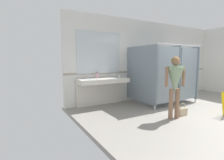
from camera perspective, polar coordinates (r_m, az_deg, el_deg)
The scene contains 10 objects.
ground_plane at distance 5.59m, azimuth 33.12°, elevation -10.25°, with size 7.18×6.03×0.10m, color gray.
wall_back at distance 7.07m, azimuth 13.46°, elevation 6.42°, with size 7.18×0.12×2.94m, color silver.
wall_back_tile_band at distance 7.03m, azimuth 13.72°, elevation 2.99°, with size 7.18×0.01×0.06m, color #9E937F.
vanity_counter at distance 5.51m, azimuth -3.32°, elevation -1.83°, with size 1.62×0.59×1.01m.
mirror_panel at distance 5.64m, azimuth -4.36°, elevation 9.12°, with size 1.52×0.02×1.34m, color silver.
bathroom_stalls at distance 6.14m, azimuth 17.77°, elevation 2.20°, with size 1.99×1.51×1.97m.
person_standing at distance 4.50m, azimuth 20.34°, elevation -0.06°, with size 0.54×0.49×1.56m.
handbag at distance 4.98m, azimuth 22.49°, elevation -9.66°, with size 0.28×0.11×0.35m.
soap_dispenser at distance 5.49m, azimuth -4.93°, elevation 1.53°, with size 0.07×0.07×0.21m.
paper_cup at distance 5.62m, azimuth 2.51°, elevation 1.21°, with size 0.07×0.07×0.09m, color white.
Camera 1 is at (-4.82, -2.39, 1.47)m, focal length 27.32 mm.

